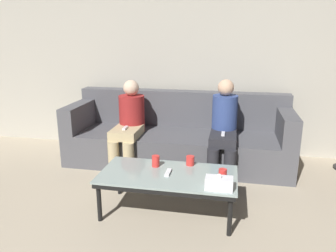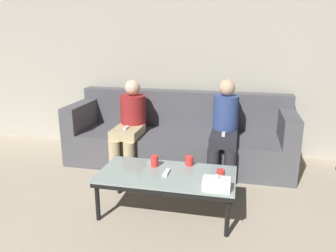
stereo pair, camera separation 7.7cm
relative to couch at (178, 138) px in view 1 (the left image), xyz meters
The scene contains 10 objects.
wall_back 1.11m from the couch, 90.00° to the left, with size 12.00×0.06×2.60m.
couch is the anchor object (origin of this frame).
coffee_table 1.27m from the couch, 84.55° to the right, with size 1.22×0.61×0.38m.
cup_near_left 1.48m from the couch, 65.95° to the right, with size 0.07×0.07×0.12m.
cup_near_right 1.13m from the couch, 91.27° to the right, with size 0.07×0.07×0.11m.
cup_far_center 1.07m from the couch, 74.37° to the right, with size 0.08×0.08×0.09m.
tissue_box 1.59m from the couch, 68.64° to the right, with size 0.22×0.12×0.13m.
game_remote 1.27m from the couch, 84.55° to the right, with size 0.04×0.15×0.02m.
seated_person_left_end 0.66m from the couch, 157.67° to the right, with size 0.32×0.67×1.04m.
seated_person_mid_left 0.67m from the couch, 23.08° to the right, with size 0.31×0.68×1.08m.
Camera 1 is at (0.65, -0.26, 1.59)m, focal length 35.00 mm.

